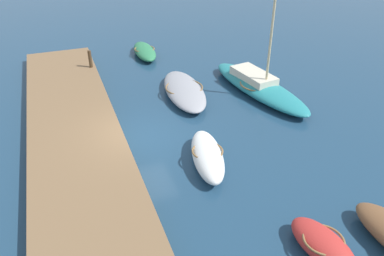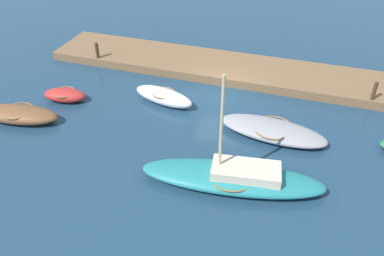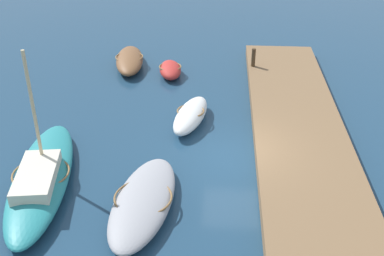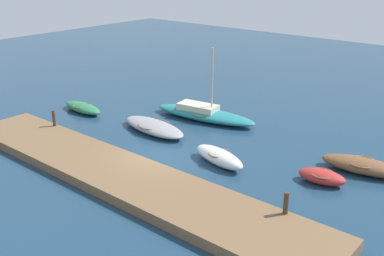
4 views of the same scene
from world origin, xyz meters
The scene contains 9 objects.
ground_plane centered at (0.00, 0.00, 0.00)m, with size 84.00×84.00×0.00m, color navy.
dock_platform centered at (0.00, -2.65, 0.25)m, with size 22.70×3.77×0.50m, color brown.
rowboat_white centered at (2.66, 1.93, 0.41)m, with size 3.63×1.89×0.80m.
dinghy_red centered at (7.78, 3.37, 0.35)m, with size 2.42×1.46×0.68m.
motorboat_grey centered at (-3.29, 3.11, 0.32)m, with size 5.23×2.40×0.63m.
rowboat_brown centered at (8.86, 5.75, 0.39)m, with size 4.25×2.04×0.76m.
sailboat_teal centered at (-2.30, 6.90, 0.42)m, with size 7.58×2.99×4.93m.
mooring_post_west centered at (-7.78, -1.01, 1.00)m, with size 0.19×0.19×0.99m, color #47331E.
mooring_post_mid_west centered at (8.19, -1.01, 0.99)m, with size 0.21×0.21×0.97m, color #47331E.
Camera 2 is at (-4.33, 18.43, 11.07)m, focal length 36.66 mm.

